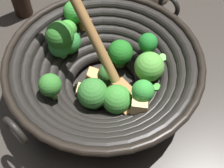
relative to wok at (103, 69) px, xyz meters
name	(u,v)px	position (x,y,z in m)	size (l,w,h in m)	color
ground_plane	(105,90)	(0.00, 0.00, -0.07)	(4.00, 4.00, 0.00)	#332D28
wok	(103,69)	(0.00, 0.00, 0.00)	(0.41, 0.37, 0.26)	black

